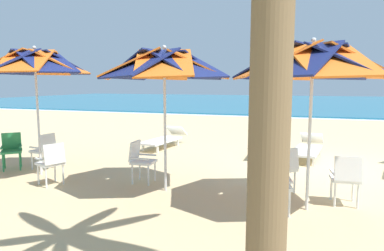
{
  "coord_description": "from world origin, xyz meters",
  "views": [
    {
      "loc": [
        -0.58,
        -8.57,
        2.05
      ],
      "look_at": [
        -3.29,
        -0.55,
        1.0
      ],
      "focal_mm": 31.89,
      "sensor_mm": 36.0,
      "label": 1
    }
  ],
  "objects_px": {
    "plastic_chair_1": "(284,167)",
    "beach_umbrella_0": "(313,63)",
    "sun_lounger_2": "(266,145)",
    "plastic_chair_4": "(52,161)",
    "sun_lounger_3": "(164,139)",
    "plastic_chair_6": "(12,149)",
    "beach_umbrella_1": "(164,66)",
    "beach_umbrella_2": "(35,63)",
    "plastic_chair_5": "(45,149)",
    "plastic_chair_2": "(346,177)",
    "sun_lounger_1": "(308,148)",
    "plastic_chair_0": "(276,181)",
    "plastic_chair_3": "(141,159)"
  },
  "relations": [
    {
      "from": "plastic_chair_0",
      "to": "sun_lounger_1",
      "type": "relative_size",
      "value": 0.39
    },
    {
      "from": "plastic_chair_6",
      "to": "plastic_chair_2",
      "type": "bearing_deg",
      "value": -1.12
    },
    {
      "from": "beach_umbrella_0",
      "to": "beach_umbrella_2",
      "type": "height_order",
      "value": "beach_umbrella_2"
    },
    {
      "from": "sun_lounger_2",
      "to": "beach_umbrella_0",
      "type": "bearing_deg",
      "value": -74.8
    },
    {
      "from": "beach_umbrella_0",
      "to": "beach_umbrella_1",
      "type": "bearing_deg",
      "value": 175.89
    },
    {
      "from": "sun_lounger_1",
      "to": "plastic_chair_2",
      "type": "bearing_deg",
      "value": -80.75
    },
    {
      "from": "plastic_chair_1",
      "to": "beach_umbrella_2",
      "type": "relative_size",
      "value": 0.3
    },
    {
      "from": "plastic_chair_6",
      "to": "sun_lounger_1",
      "type": "distance_m",
      "value": 7.61
    },
    {
      "from": "beach_umbrella_0",
      "to": "plastic_chair_0",
      "type": "bearing_deg",
      "value": -154.22
    },
    {
      "from": "beach_umbrella_1",
      "to": "sun_lounger_1",
      "type": "bearing_deg",
      "value": 56.51
    },
    {
      "from": "plastic_chair_2",
      "to": "plastic_chair_3",
      "type": "relative_size",
      "value": 1.0
    },
    {
      "from": "beach_umbrella_0",
      "to": "plastic_chair_3",
      "type": "distance_m",
      "value": 3.8
    },
    {
      "from": "plastic_chair_2",
      "to": "beach_umbrella_2",
      "type": "distance_m",
      "value": 6.62
    },
    {
      "from": "beach_umbrella_2",
      "to": "plastic_chair_5",
      "type": "distance_m",
      "value": 2.04
    },
    {
      "from": "plastic_chair_5",
      "to": "plastic_chair_6",
      "type": "xyz_separation_m",
      "value": [
        -0.77,
        -0.23,
        0.0
      ]
    },
    {
      "from": "plastic_chair_4",
      "to": "sun_lounger_3",
      "type": "height_order",
      "value": "plastic_chair_4"
    },
    {
      "from": "plastic_chair_0",
      "to": "plastic_chair_2",
      "type": "height_order",
      "value": "same"
    },
    {
      "from": "beach_umbrella_0",
      "to": "beach_umbrella_1",
      "type": "xyz_separation_m",
      "value": [
        -2.57,
        0.19,
        0.0
      ]
    },
    {
      "from": "plastic_chair_1",
      "to": "plastic_chair_5",
      "type": "xyz_separation_m",
      "value": [
        -5.53,
        -0.02,
        0.0
      ]
    },
    {
      "from": "plastic_chair_1",
      "to": "beach_umbrella_0",
      "type": "bearing_deg",
      "value": -61.93
    },
    {
      "from": "plastic_chair_6",
      "to": "beach_umbrella_2",
      "type": "bearing_deg",
      "value": -10.58
    },
    {
      "from": "plastic_chair_0",
      "to": "plastic_chair_5",
      "type": "bearing_deg",
      "value": 169.57
    },
    {
      "from": "plastic_chair_1",
      "to": "sun_lounger_2",
      "type": "height_order",
      "value": "plastic_chair_1"
    },
    {
      "from": "beach_umbrella_2",
      "to": "beach_umbrella_0",
      "type": "bearing_deg",
      "value": -3.6
    },
    {
      "from": "plastic_chair_6",
      "to": "plastic_chair_1",
      "type": "bearing_deg",
      "value": 2.22
    },
    {
      "from": "beach_umbrella_0",
      "to": "plastic_chair_1",
      "type": "bearing_deg",
      "value": 118.07
    },
    {
      "from": "plastic_chair_4",
      "to": "sun_lounger_2",
      "type": "height_order",
      "value": "plastic_chair_4"
    },
    {
      "from": "beach_umbrella_1",
      "to": "plastic_chair_5",
      "type": "distance_m",
      "value": 3.91
    },
    {
      "from": "plastic_chair_3",
      "to": "sun_lounger_2",
      "type": "distance_m",
      "value": 4.28
    },
    {
      "from": "sun_lounger_1",
      "to": "beach_umbrella_1",
      "type": "bearing_deg",
      "value": -123.49
    },
    {
      "from": "plastic_chair_0",
      "to": "plastic_chair_5",
      "type": "relative_size",
      "value": 1.0
    },
    {
      "from": "plastic_chair_0",
      "to": "sun_lounger_3",
      "type": "distance_m",
      "value": 5.98
    },
    {
      "from": "beach_umbrella_1",
      "to": "plastic_chair_4",
      "type": "distance_m",
      "value": 3.0
    },
    {
      "from": "beach_umbrella_0",
      "to": "plastic_chair_5",
      "type": "height_order",
      "value": "beach_umbrella_0"
    },
    {
      "from": "plastic_chair_0",
      "to": "beach_umbrella_1",
      "type": "bearing_deg",
      "value": 168.75
    },
    {
      "from": "plastic_chair_2",
      "to": "sun_lounger_2",
      "type": "bearing_deg",
      "value": 114.67
    },
    {
      "from": "beach_umbrella_1",
      "to": "plastic_chair_3",
      "type": "relative_size",
      "value": 3.17
    },
    {
      "from": "plastic_chair_1",
      "to": "sun_lounger_1",
      "type": "relative_size",
      "value": 0.39
    },
    {
      "from": "beach_umbrella_0",
      "to": "plastic_chair_1",
      "type": "distance_m",
      "value": 2.07
    },
    {
      "from": "plastic_chair_2",
      "to": "sun_lounger_2",
      "type": "relative_size",
      "value": 0.4
    },
    {
      "from": "plastic_chair_0",
      "to": "beach_umbrella_1",
      "type": "height_order",
      "value": "beach_umbrella_1"
    },
    {
      "from": "plastic_chair_2",
      "to": "plastic_chair_5",
      "type": "bearing_deg",
      "value": 176.78
    },
    {
      "from": "plastic_chair_0",
      "to": "plastic_chair_4",
      "type": "relative_size",
      "value": 1.0
    },
    {
      "from": "beach_umbrella_0",
      "to": "plastic_chair_1",
      "type": "height_order",
      "value": "beach_umbrella_0"
    },
    {
      "from": "plastic_chair_1",
      "to": "plastic_chair_2",
      "type": "xyz_separation_m",
      "value": [
        1.03,
        -0.39,
        0.0
      ]
    },
    {
      "from": "beach_umbrella_0",
      "to": "beach_umbrella_1",
      "type": "height_order",
      "value": "beach_umbrella_0"
    },
    {
      "from": "beach_umbrella_0",
      "to": "beach_umbrella_2",
      "type": "distance_m",
      "value": 5.72
    },
    {
      "from": "plastic_chair_4",
      "to": "sun_lounger_3",
      "type": "xyz_separation_m",
      "value": [
        0.51,
        4.53,
        -0.22
      ]
    },
    {
      "from": "beach_umbrella_1",
      "to": "plastic_chair_6",
      "type": "height_order",
      "value": "beach_umbrella_1"
    },
    {
      "from": "plastic_chair_0",
      "to": "sun_lounger_3",
      "type": "height_order",
      "value": "plastic_chair_0"
    }
  ]
}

